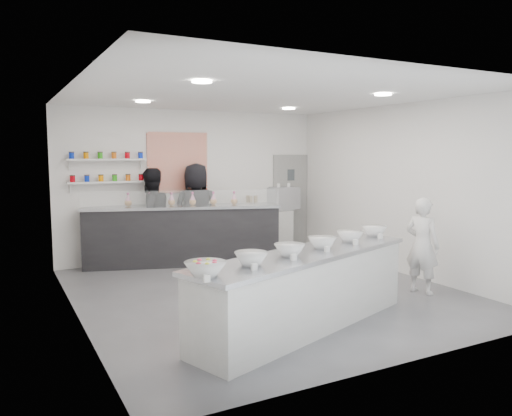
{
  "coord_description": "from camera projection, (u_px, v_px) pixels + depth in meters",
  "views": [
    {
      "loc": [
        -3.64,
        -6.62,
        2.14
      ],
      "look_at": [
        0.06,
        0.4,
        1.26
      ],
      "focal_mm": 35.0,
      "sensor_mm": 36.0,
      "label": 1
    }
  ],
  "objects": [
    {
      "name": "floor",
      "position": [
        264.0,
        291.0,
        7.75
      ],
      "size": [
        6.0,
        6.0,
        0.0
      ],
      "primitive_type": "plane",
      "color": "#515156",
      "rests_on": "ground"
    },
    {
      "name": "ceiling",
      "position": [
        265.0,
        95.0,
        7.42
      ],
      "size": [
        6.0,
        6.0,
        0.0
      ],
      "primitive_type": "plane",
      "rotation": [
        3.14,
        0.0,
        0.0
      ],
      "color": "white",
      "rests_on": "floor"
    },
    {
      "name": "back_wall",
      "position": [
        194.0,
        184.0,
        10.22
      ],
      "size": [
        5.5,
        0.0,
        5.5
      ],
      "primitive_type": "plane",
      "rotation": [
        1.57,
        0.0,
        0.0
      ],
      "color": "white",
      "rests_on": "floor"
    },
    {
      "name": "left_wall",
      "position": [
        74.0,
        204.0,
        6.31
      ],
      "size": [
        0.0,
        6.0,
        6.0
      ],
      "primitive_type": "plane",
      "rotation": [
        1.57,
        0.0,
        1.57
      ],
      "color": "white",
      "rests_on": "floor"
    },
    {
      "name": "right_wall",
      "position": [
        400.0,
        189.0,
        8.86
      ],
      "size": [
        0.0,
        6.0,
        6.0
      ],
      "primitive_type": "plane",
      "rotation": [
        1.57,
        0.0,
        -1.57
      ],
      "color": "white",
      "rests_on": "floor"
    },
    {
      "name": "back_door",
      "position": [
        290.0,
        201.0,
        11.31
      ],
      "size": [
        0.88,
        0.04,
        2.1
      ],
      "primitive_type": "cube",
      "color": "gray",
      "rests_on": "floor"
    },
    {
      "name": "pattern_panel",
      "position": [
        178.0,
        163.0,
        9.99
      ],
      "size": [
        1.25,
        0.03,
        1.2
      ],
      "primitive_type": "cube",
      "color": "red",
      "rests_on": "back_wall"
    },
    {
      "name": "jar_shelf_lower",
      "position": [
        108.0,
        182.0,
        9.31
      ],
      "size": [
        1.45,
        0.22,
        0.04
      ],
      "primitive_type": "cube",
      "color": "silver",
      "rests_on": "back_wall"
    },
    {
      "name": "jar_shelf_upper",
      "position": [
        107.0,
        160.0,
        9.26
      ],
      "size": [
        1.45,
        0.22,
        0.04
      ],
      "primitive_type": "cube",
      "color": "silver",
      "rests_on": "back_wall"
    },
    {
      "name": "preserve_jars",
      "position": [
        108.0,
        167.0,
        9.26
      ],
      "size": [
        1.45,
        0.1,
        0.56
      ],
      "primitive_type": null,
      "color": "#BF000C",
      "rests_on": "jar_shelf_lower"
    },
    {
      "name": "downlight_0",
      "position": [
        202.0,
        82.0,
        5.89
      ],
      "size": [
        0.24,
        0.24,
        0.02
      ],
      "primitive_type": "cylinder",
      "color": "white",
      "rests_on": "ceiling"
    },
    {
      "name": "downlight_1",
      "position": [
        383.0,
        95.0,
        7.19
      ],
      "size": [
        0.24,
        0.24,
        0.02
      ],
      "primitive_type": "cylinder",
      "color": "white",
      "rests_on": "ceiling"
    },
    {
      "name": "downlight_2",
      "position": [
        143.0,
        102.0,
        8.18
      ],
      "size": [
        0.24,
        0.24,
        0.02
      ],
      "primitive_type": "cylinder",
      "color": "white",
      "rests_on": "ceiling"
    },
    {
      "name": "downlight_3",
      "position": [
        289.0,
        109.0,
        9.48
      ],
      "size": [
        0.24,
        0.24,
        0.02
      ],
      "primitive_type": "cylinder",
      "color": "white",
      "rests_on": "ceiling"
    },
    {
      "name": "prep_counter",
      "position": [
        306.0,
        290.0,
        6.11
      ],
      "size": [
        3.52,
        1.88,
        0.94
      ],
      "primitive_type": "cube",
      "rotation": [
        0.0,
        0.0,
        0.34
      ],
      "color": "silver",
      "rests_on": "floor"
    },
    {
      "name": "back_bar",
      "position": [
        183.0,
        235.0,
        9.57
      ],
      "size": [
        3.73,
        1.78,
        1.15
      ],
      "primitive_type": "cube",
      "rotation": [
        0.0,
        0.0,
        -0.31
      ],
      "color": "black",
      "rests_on": "floor"
    },
    {
      "name": "sneeze_guard",
      "position": [
        182.0,
        199.0,
        9.17
      ],
      "size": [
        3.47,
        1.13,
        0.31
      ],
      "primitive_type": "cube",
      "rotation": [
        0.0,
        0.0,
        -0.31
      ],
      "color": "white",
      "rests_on": "back_bar"
    },
    {
      "name": "espresso_ledge",
      "position": [
        265.0,
        231.0,
        10.86
      ],
      "size": [
        1.23,
        0.39,
        0.91
      ],
      "primitive_type": "cube",
      "color": "silver",
      "rests_on": "floor"
    },
    {
      "name": "espresso_machine",
      "position": [
        284.0,
        198.0,
        11.0
      ],
      "size": [
        0.61,
        0.42,
        0.47
      ],
      "primitive_type": "cube",
      "color": "#93969E",
      "rests_on": "espresso_ledge"
    },
    {
      "name": "cup_stacks",
      "position": [
        252.0,
        203.0,
        10.64
      ],
      "size": [
        0.24,
        0.24,
        0.33
      ],
      "primitive_type": null,
      "color": "#968A61",
      "rests_on": "espresso_ledge"
    },
    {
      "name": "prep_bowls",
      "position": [
        306.0,
        246.0,
        6.05
      ],
      "size": [
        3.56,
        1.63,
        0.15
      ],
      "primitive_type": null,
      "rotation": [
        0.0,
        0.0,
        0.34
      ],
      "color": "white",
      "rests_on": "prep_counter"
    },
    {
      "name": "label_cards",
      "position": [
        318.0,
        258.0,
        5.56
      ],
      "size": [
        3.31,
        0.04,
        0.07
      ],
      "primitive_type": null,
      "color": "white",
      "rests_on": "prep_counter"
    },
    {
      "name": "cookie_bags",
      "position": [
        182.0,
        199.0,
        9.49
      ],
      "size": [
        2.07,
        0.78,
        0.25
      ],
      "primitive_type": null,
      "rotation": [
        0.0,
        0.0,
        -0.31
      ],
      "color": "pink",
      "rests_on": "back_bar"
    },
    {
      "name": "woman_prep",
      "position": [
        422.0,
        246.0,
        7.58
      ],
      "size": [
        0.49,
        0.61,
        1.48
      ],
      "primitive_type": "imported",
      "rotation": [
        0.0,
        0.0,
        1.85
      ],
      "color": "silver",
      "rests_on": "floor"
    },
    {
      "name": "staff_left",
      "position": [
        151.0,
        217.0,
        9.5
      ],
      "size": [
        1.06,
        0.92,
        1.86
      ],
      "primitive_type": "imported",
      "rotation": [
        0.0,
        0.0,
        3.41
      ],
      "color": "black",
      "rests_on": "floor"
    },
    {
      "name": "staff_right",
      "position": [
        196.0,
        212.0,
        9.92
      ],
      "size": [
        1.06,
        0.81,
        1.95
      ],
      "primitive_type": "imported",
      "rotation": [
        0.0,
        0.0,
        2.92
      ],
      "color": "black",
      "rests_on": "floor"
    }
  ]
}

